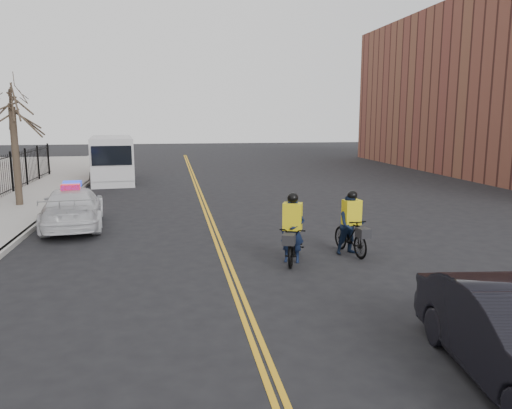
{
  "coord_description": "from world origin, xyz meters",
  "views": [
    {
      "loc": [
        -1.33,
        -11.74,
        3.76
      ],
      "look_at": [
        1.0,
        1.96,
        1.3
      ],
      "focal_mm": 35.0,
      "sensor_mm": 36.0,
      "label": 1
    }
  ],
  "objects_px": {
    "cyclist_far": "(351,229)",
    "cyclist_near": "(292,238)",
    "police_cruiser": "(73,207)",
    "cargo_van": "(112,160)"
  },
  "relations": [
    {
      "from": "cargo_van",
      "to": "cyclist_far",
      "type": "xyz_separation_m",
      "value": [
        8.19,
        -17.1,
        -0.57
      ]
    },
    {
      "from": "police_cruiser",
      "to": "cyclist_far",
      "type": "xyz_separation_m",
      "value": [
        8.19,
        -4.81,
        0.0
      ]
    },
    {
      "from": "cyclist_near",
      "to": "cargo_van",
      "type": "bearing_deg",
      "value": 131.24
    },
    {
      "from": "police_cruiser",
      "to": "cyclist_near",
      "type": "relative_size",
      "value": 2.5
    },
    {
      "from": "police_cruiser",
      "to": "cyclist_far",
      "type": "height_order",
      "value": "cyclist_far"
    },
    {
      "from": "cyclist_near",
      "to": "cyclist_far",
      "type": "xyz_separation_m",
      "value": [
        1.78,
        0.46,
        0.06
      ]
    },
    {
      "from": "cyclist_far",
      "to": "cyclist_near",
      "type": "bearing_deg",
      "value": -174.91
    },
    {
      "from": "cargo_van",
      "to": "cyclist_near",
      "type": "distance_m",
      "value": 18.7
    },
    {
      "from": "police_cruiser",
      "to": "cyclist_far",
      "type": "distance_m",
      "value": 9.5
    },
    {
      "from": "cargo_van",
      "to": "cyclist_far",
      "type": "height_order",
      "value": "cargo_van"
    }
  ]
}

